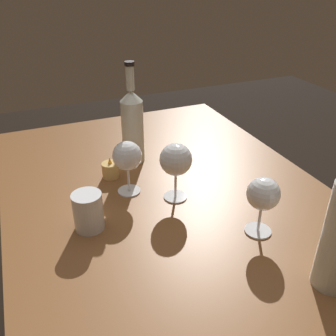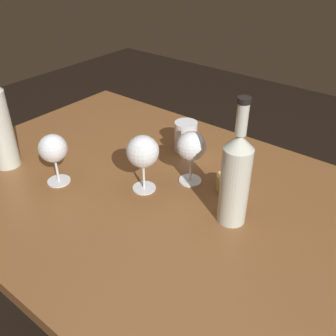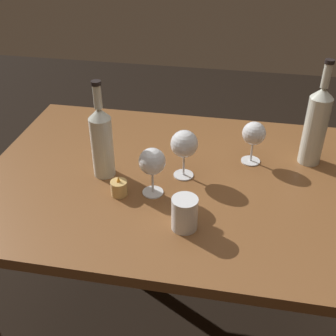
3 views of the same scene
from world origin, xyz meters
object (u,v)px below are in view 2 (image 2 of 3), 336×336
wine_bottle_second (235,177)px  water_tumbler (186,138)px  wine_glass_right (143,152)px  wine_glass_left (53,149)px  votive_candle (225,183)px  wine_glass_centre (191,147)px

wine_bottle_second → water_tumbler: bearing=144.4°
wine_glass_right → wine_bottle_second: (0.26, 0.04, 0.01)m
wine_glass_left → votive_candle: wine_glass_left is taller
water_tumbler → wine_bottle_second: bearing=-35.6°
votive_candle → water_tumbler: bearing=152.8°
wine_glass_right → votive_candle: (0.18, 0.14, -0.10)m
water_tumbler → votive_candle: 0.25m
wine_glass_right → wine_bottle_second: bearing=8.1°
wine_glass_left → water_tumbler: 0.42m
wine_glass_right → wine_glass_left: bearing=-149.4°
wine_glass_left → wine_bottle_second: 0.50m
wine_glass_right → wine_bottle_second: 0.26m
wine_glass_centre → votive_candle: size_ratio=2.36×
wine_bottle_second → votive_candle: 0.17m
wine_glass_right → wine_bottle_second: wine_bottle_second is taller
wine_glass_left → wine_glass_centre: size_ratio=0.96×
wine_bottle_second → votive_candle: bearing=128.0°
wine_glass_left → wine_glass_right: size_ratio=0.91×
votive_candle → wine_glass_centre: bearing=-165.0°
wine_glass_right → wine_glass_centre: (0.08, 0.11, -0.01)m
wine_bottle_second → wine_glass_left: bearing=-160.9°
wine_bottle_second → water_tumbler: 0.38m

